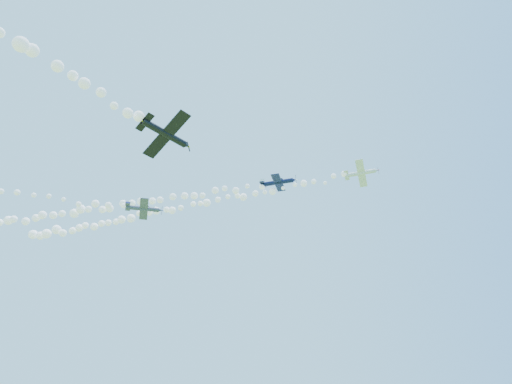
{
  "coord_description": "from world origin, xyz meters",
  "views": [
    {
      "loc": [
        6.67,
        -70.49,
        2.0
      ],
      "look_at": [
        5.55,
        -7.85,
        46.51
      ],
      "focal_mm": 30.0,
      "sensor_mm": 36.0,
      "label": 1
    }
  ],
  "objects_px": {
    "plane_grey": "(144,209)",
    "plane_black": "(166,134)",
    "plane_white": "(361,173)",
    "plane_navy": "(278,182)"
  },
  "relations": [
    {
      "from": "plane_black",
      "to": "plane_grey",
      "type": "bearing_deg",
      "value": 63.32
    },
    {
      "from": "plane_navy",
      "to": "plane_grey",
      "type": "xyz_separation_m",
      "value": [
        -24.32,
        -6.5,
        -10.36
      ]
    },
    {
      "from": "plane_grey",
      "to": "plane_black",
      "type": "relative_size",
      "value": 1.0
    },
    {
      "from": "plane_white",
      "to": "plane_grey",
      "type": "xyz_separation_m",
      "value": [
        -40.29,
        -2.61,
        -9.48
      ]
    },
    {
      "from": "plane_grey",
      "to": "plane_white",
      "type": "bearing_deg",
      "value": -11.32
    },
    {
      "from": "plane_navy",
      "to": "plane_grey",
      "type": "bearing_deg",
      "value": -152.71
    },
    {
      "from": "plane_grey",
      "to": "plane_black",
      "type": "height_order",
      "value": "plane_grey"
    },
    {
      "from": "plane_navy",
      "to": "plane_black",
      "type": "xyz_separation_m",
      "value": [
        -15.86,
        -28.31,
        -12.96
      ]
    },
    {
      "from": "plane_white",
      "to": "plane_grey",
      "type": "height_order",
      "value": "plane_white"
    },
    {
      "from": "plane_white",
      "to": "plane_grey",
      "type": "bearing_deg",
      "value": -159.36
    }
  ]
}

